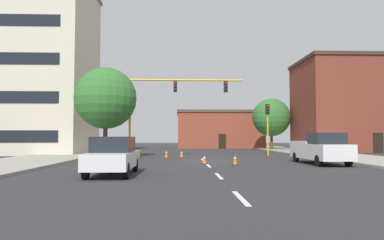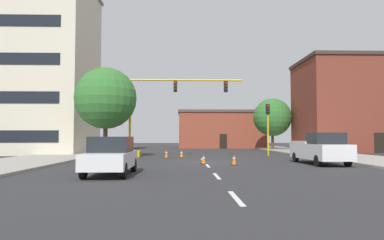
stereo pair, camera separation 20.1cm
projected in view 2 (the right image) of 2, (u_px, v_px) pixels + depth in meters
ground_plane at (205, 162)px, 23.68m from camera, size 160.00×160.00×0.00m
sidewalk_left at (65, 155)px, 31.34m from camera, size 6.00×56.00×0.14m
sidewalk_right at (330, 155)px, 32.00m from camera, size 6.00×56.00×0.14m
lane_stripe_seg_0 at (236, 198)px, 9.70m from camera, size 0.16×2.40×0.01m
lane_stripe_seg_1 at (217, 176)px, 15.19m from camera, size 0.16×2.40×0.01m
lane_stripe_seg_2 at (208, 166)px, 20.68m from camera, size 0.16×2.40×0.01m
lane_stripe_seg_3 at (202, 160)px, 26.18m from camera, size 0.16×2.40×0.01m
building_tall_left at (19, 68)px, 36.71m from camera, size 15.41×10.47×18.22m
building_brick_center at (220, 130)px, 56.35m from camera, size 13.59×9.31×5.90m
building_row_right at (357, 105)px, 41.97m from camera, size 13.82×9.26×11.17m
traffic_signal_gantry at (147, 130)px, 30.05m from camera, size 10.80×1.20×6.83m
traffic_light_pole_right at (268, 118)px, 32.04m from camera, size 0.32×0.47×4.80m
tree_left_near at (106, 98)px, 28.75m from camera, size 5.13×5.13×7.53m
tree_right_far at (272, 117)px, 46.14m from camera, size 5.07×5.07×6.91m
pickup_truck_white at (320, 149)px, 21.91m from camera, size 2.15×5.45×1.99m
sedan_white_near_left at (111, 155)px, 15.73m from camera, size 1.90×4.51×1.74m
traffic_cone_roadside_a at (181, 154)px, 29.02m from camera, size 0.36×0.36×0.62m
traffic_cone_roadside_b at (204, 159)px, 22.03m from camera, size 0.36×0.36×0.61m
traffic_cone_roadside_c at (234, 160)px, 21.18m from camera, size 0.36×0.36×0.65m
traffic_cone_roadside_d at (166, 154)px, 28.27m from camera, size 0.36×0.36×0.69m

